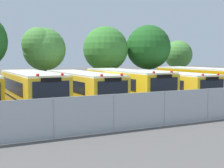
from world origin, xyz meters
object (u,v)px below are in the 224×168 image
(school_bus_2, at_px, (82,88))
(tree_5, at_px, (178,54))
(tree_2, at_px, (43,48))
(tree_3, at_px, (105,49))
(school_bus_5, at_px, (202,82))
(tree_4, at_px, (149,47))
(school_bus_1, at_px, (32,90))
(traffic_cone, at_px, (111,120))
(school_bus_4, at_px, (167,85))
(school_bus_3, at_px, (127,85))

(school_bus_2, distance_m, tree_5, 19.31)
(tree_2, relative_size, tree_3, 0.94)
(school_bus_5, distance_m, tree_2, 14.55)
(tree_4, bearing_deg, school_bus_5, -84.40)
(school_bus_1, bearing_deg, traffic_cone, 114.62)
(school_bus_4, height_order, tree_5, tree_5)
(school_bus_4, distance_m, tree_2, 11.71)
(school_bus_5, bearing_deg, tree_3, -55.30)
(tree_3, height_order, tree_5, tree_3)
(traffic_cone, bearing_deg, school_bus_1, 114.24)
(traffic_cone, bearing_deg, tree_3, 65.30)
(school_bus_1, height_order, school_bus_3, school_bus_1)
(school_bus_2, height_order, tree_3, tree_3)
(tree_2, distance_m, tree_3, 6.31)
(tree_5, bearing_deg, school_bus_1, -153.46)
(tree_3, height_order, tree_4, tree_4)
(school_bus_1, distance_m, tree_5, 22.60)
(school_bus_2, xyz_separation_m, school_bus_3, (3.61, -0.18, 0.05))
(school_bus_1, bearing_deg, tree_5, -153.08)
(tree_3, relative_size, tree_4, 0.96)
(school_bus_1, relative_size, school_bus_2, 0.93)
(tree_4, bearing_deg, school_bus_2, -145.78)
(tree_2, xyz_separation_m, tree_5, (17.15, 2.16, -0.53))
(tree_2, height_order, tree_5, tree_2)
(tree_2, height_order, tree_4, tree_4)
(tree_4, bearing_deg, school_bus_4, -113.05)
(school_bus_1, relative_size, tree_4, 1.36)
(school_bus_2, relative_size, school_bus_4, 0.95)
(tree_5, bearing_deg, school_bus_2, -149.09)
(tree_2, bearing_deg, tree_5, 7.17)
(tree_2, relative_size, tree_4, 0.90)
(tree_2, bearing_deg, tree_3, 0.52)
(traffic_cone, bearing_deg, school_bus_3, 53.91)
(school_bus_2, xyz_separation_m, tree_4, (10.44, 7.10, 3.27))
(tree_3, relative_size, traffic_cone, 13.22)
(school_bus_4, distance_m, tree_4, 8.67)
(school_bus_5, height_order, tree_3, tree_3)
(tree_2, bearing_deg, school_bus_4, -44.73)
(school_bus_5, relative_size, tree_2, 1.62)
(school_bus_3, xyz_separation_m, school_bus_4, (3.69, -0.09, -0.11))
(tree_2, bearing_deg, school_bus_2, -84.63)
(school_bus_2, bearing_deg, tree_4, -145.46)
(school_bus_1, height_order, tree_2, tree_2)
(tree_2, bearing_deg, school_bus_1, -110.49)
(school_bus_1, xyz_separation_m, school_bus_3, (7.28, 0.02, -0.00))
(tree_5, bearing_deg, school_bus_5, -117.77)
(school_bus_3, bearing_deg, school_bus_4, 178.16)
(traffic_cone, bearing_deg, tree_5, 43.08)
(school_bus_1, distance_m, tree_3, 12.55)
(school_bus_3, bearing_deg, school_bus_5, 179.52)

